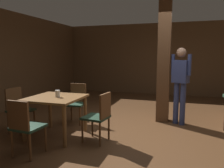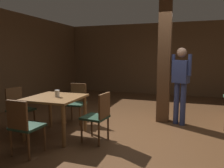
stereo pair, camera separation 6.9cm
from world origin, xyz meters
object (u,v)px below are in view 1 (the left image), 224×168
standing_person (180,80)px  chair_west (18,107)px  chair_south (25,125)px  dining_table (56,103)px  napkin_cup (58,94)px  chair_east (99,115)px  chair_north (77,101)px

standing_person → chair_west: bearing=-154.1°
chair_west → chair_south: bearing=-44.9°
dining_table → napkin_cup: 0.20m
dining_table → standing_person: (2.24, 1.51, 0.36)m
chair_west → standing_person: size_ratio=0.52×
chair_south → napkin_cup: napkin_cup is taller
dining_table → chair_south: size_ratio=1.09×
napkin_cup → standing_person: 2.67m
napkin_cup → chair_west: bearing=179.6°
dining_table → standing_person: size_ratio=0.56×
chair_east → napkin_cup: bearing=179.2°
chair_south → chair_east: bearing=44.9°
napkin_cup → chair_east: bearing=-0.8°
chair_north → napkin_cup: 0.99m
dining_table → napkin_cup: napkin_cup is taller
chair_west → napkin_cup: size_ratio=6.70×
dining_table → chair_north: 0.93m
dining_table → napkin_cup: (0.05, -0.01, 0.19)m
dining_table → chair_east: (0.90, -0.03, -0.14)m
chair_south → standing_person: size_ratio=0.52×
dining_table → chair_east: chair_east is taller
chair_north → chair_west: bearing=-132.5°
chair_west → chair_east: 1.78m
dining_table → chair_west: 0.89m
dining_table → chair_east: bearing=-1.6°
chair_west → chair_north: same height
chair_west → chair_east: size_ratio=1.00×
standing_person → dining_table: bearing=-146.1°
dining_table → chair_south: (0.02, -0.90, -0.14)m
dining_table → chair_south: chair_south is taller
dining_table → chair_north: size_ratio=1.09×
chair_north → napkin_cup: (0.09, -0.93, 0.33)m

